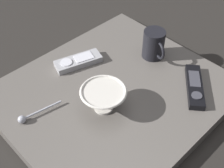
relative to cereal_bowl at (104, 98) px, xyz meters
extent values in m
plane|color=black|center=(-0.03, 0.07, -0.08)|extent=(6.00, 6.00, 0.00)
cube|color=#5B5651|center=(-0.03, 0.07, -0.06)|extent=(0.58, 0.66, 0.04)
cylinder|color=beige|center=(0.00, 0.00, -0.04)|extent=(0.06, 0.06, 0.01)
cone|color=beige|center=(0.00, 0.00, 0.00)|extent=(0.13, 0.13, 0.06)
torus|color=beige|center=(0.00, 0.00, 0.03)|extent=(0.13, 0.13, 0.01)
cylinder|color=black|center=(-0.06, 0.28, 0.01)|extent=(0.07, 0.07, 0.10)
torus|color=black|center=(-0.02, 0.27, 0.01)|extent=(0.06, 0.03, 0.06)
cylinder|color=#A3A5B2|center=(-0.11, -0.13, -0.03)|extent=(0.03, 0.11, 0.01)
sphere|color=#A3A5B2|center=(-0.12, -0.20, -0.03)|extent=(0.02, 0.02, 0.02)
cube|color=black|center=(0.14, 0.25, -0.03)|extent=(0.15, 0.17, 0.02)
cylinder|color=#3A3A42|center=(0.17, 0.22, -0.02)|extent=(0.03, 0.03, 0.00)
cube|color=#3A3A42|center=(0.12, 0.27, -0.02)|extent=(0.07, 0.08, 0.00)
cube|color=#9E9EA3|center=(-0.20, 0.07, -0.03)|extent=(0.10, 0.16, 0.02)
cylinder|color=silver|center=(-0.21, 0.03, -0.02)|extent=(0.04, 0.04, 0.00)
cube|color=silver|center=(-0.20, 0.09, -0.02)|extent=(0.06, 0.07, 0.00)
camera|label=1|loc=(0.42, -0.38, 0.62)|focal=48.01mm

